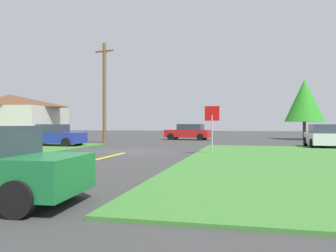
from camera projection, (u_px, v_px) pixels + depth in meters
ground_plane at (130, 152)px, 20.46m from camera, size 120.00×120.00×0.00m
grass_verge_right at (327, 163)px, 14.33m from camera, size 12.00×20.00×0.08m
lane_stripe_center at (58, 169)px, 12.66m from camera, size 0.20×14.00×0.01m
stop_sign at (212, 120)px, 18.36m from camera, size 0.78×0.08×2.60m
car_on_crossroad at (324, 136)px, 23.70m from camera, size 2.23×4.15×1.62m
car_approaching_junction at (188, 132)px, 35.45m from camera, size 4.78×2.40×1.62m
parked_car_near_building at (52, 135)px, 25.12m from camera, size 4.57×2.08×1.62m
utility_pole_mid at (104, 92)px, 29.20m from camera, size 1.79×0.49×8.50m
oak_tree_left at (304, 101)px, 35.99m from camera, size 4.02×4.02×6.30m
barn at (10, 119)px, 27.75m from camera, size 7.95×7.68×4.00m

